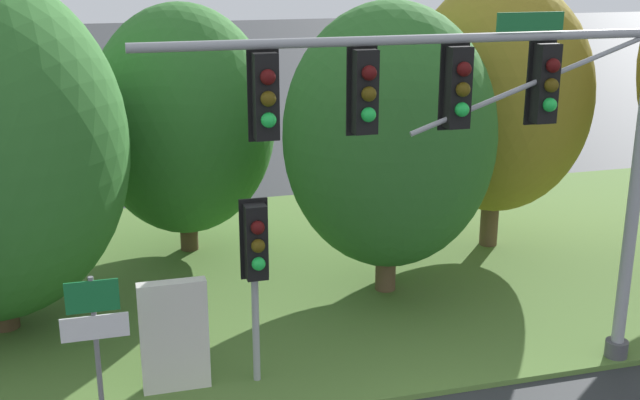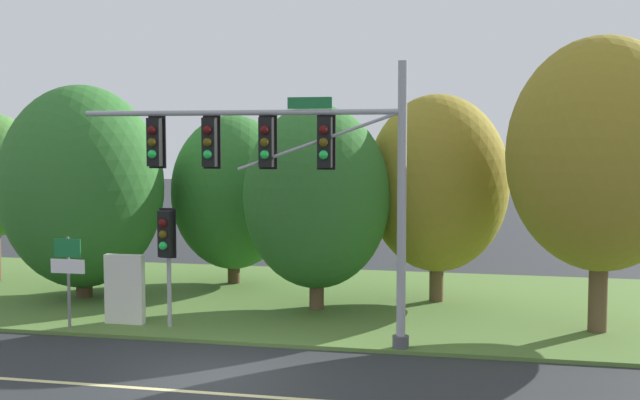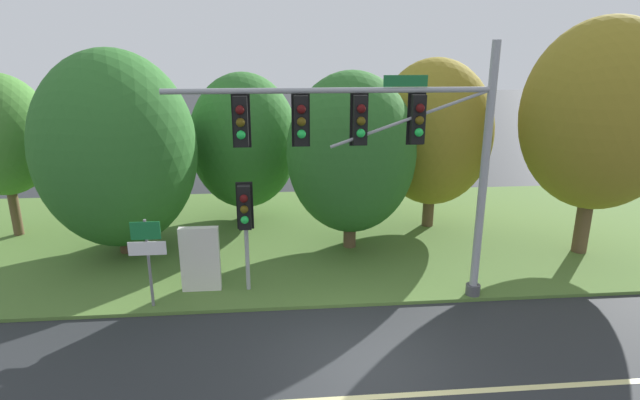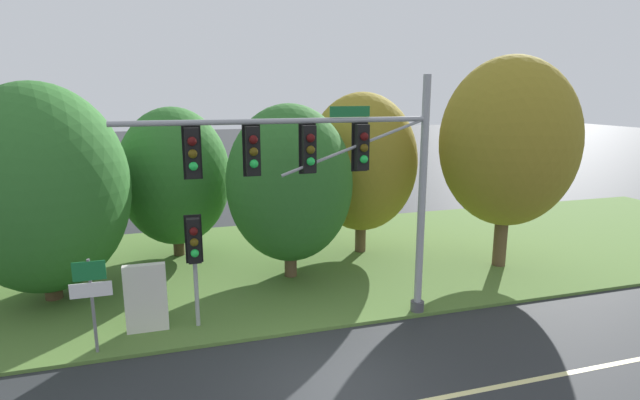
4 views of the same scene
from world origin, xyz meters
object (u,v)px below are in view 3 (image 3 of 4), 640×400
at_px(route_sign_post, 147,250).
at_px(tree_behind_signpost, 244,141).
at_px(traffic_signal_mast, 381,139).
at_px(info_kiosk, 200,259).
at_px(tree_nearest_road, 1,135).
at_px(tree_right_far, 600,116).
at_px(pedestrian_signal_near_kerb, 245,214).
at_px(tree_mid_verge, 351,153).
at_px(tree_left_of_mast, 117,150).
at_px(tree_tall_centre, 433,133).

height_order(route_sign_post, tree_behind_signpost, tree_behind_signpost).
xyz_separation_m(traffic_signal_mast, info_kiosk, (-4.87, 1.00, -3.54)).
bearing_deg(info_kiosk, tree_behind_signpost, 81.50).
bearing_deg(tree_nearest_road, traffic_signal_mast, -26.75).
relative_size(route_sign_post, tree_behind_signpost, 0.42).
xyz_separation_m(route_sign_post, info_kiosk, (1.20, 0.86, -0.69)).
height_order(tree_nearest_road, tree_right_far, tree_right_far).
bearing_deg(pedestrian_signal_near_kerb, tree_right_far, 10.17).
distance_m(traffic_signal_mast, tree_mid_verge, 4.10).
height_order(traffic_signal_mast, info_kiosk, traffic_signal_mast).
relative_size(tree_behind_signpost, tree_right_far, 0.76).
bearing_deg(tree_left_of_mast, tree_right_far, -5.16).
bearing_deg(tree_nearest_road, tree_tall_centre, -1.36).
xyz_separation_m(tree_behind_signpost, tree_right_far, (11.55, -4.74, 1.45)).
height_order(tree_mid_verge, tree_tall_centre, tree_tall_centre).
distance_m(tree_tall_centre, info_kiosk, 9.85).
distance_m(tree_nearest_road, tree_left_of_mast, 5.00).
height_order(tree_nearest_road, tree_left_of_mast, tree_left_of_mast).
distance_m(route_sign_post, tree_behind_signpost, 7.83).
distance_m(pedestrian_signal_near_kerb, tree_tall_centre, 8.60).
distance_m(pedestrian_signal_near_kerb, tree_nearest_road, 10.47).
height_order(pedestrian_signal_near_kerb, info_kiosk, pedestrian_signal_near_kerb).
bearing_deg(tree_right_far, tree_left_of_mast, 174.84).
bearing_deg(traffic_signal_mast, tree_mid_verge, 92.18).
bearing_deg(tree_nearest_road, route_sign_post, -44.07).
relative_size(tree_behind_signpost, tree_mid_verge, 0.97).
xyz_separation_m(traffic_signal_mast, tree_nearest_road, (-12.36, 6.23, -0.74)).
height_order(tree_behind_signpost, tree_mid_verge, tree_mid_verge).
xyz_separation_m(tree_left_of_mast, tree_behind_signpost, (3.91, 3.34, -0.34)).
relative_size(route_sign_post, tree_left_of_mast, 0.36).
height_order(tree_left_of_mast, tree_mid_verge, tree_left_of_mast).
height_order(tree_behind_signpost, tree_tall_centre, tree_tall_centre).
bearing_deg(tree_left_of_mast, tree_nearest_road, 155.57).
height_order(traffic_signal_mast, tree_right_far, tree_right_far).
bearing_deg(tree_mid_verge, tree_tall_centre, 29.46).
height_order(pedestrian_signal_near_kerb, tree_behind_signpost, tree_behind_signpost).
distance_m(traffic_signal_mast, tree_nearest_road, 13.86).
height_order(pedestrian_signal_near_kerb, tree_tall_centre, tree_tall_centre).
xyz_separation_m(route_sign_post, tree_left_of_mast, (-1.74, 4.02, 1.90)).
bearing_deg(route_sign_post, tree_tall_centre, 31.55).
bearing_deg(route_sign_post, tree_left_of_mast, 113.40).
relative_size(pedestrian_signal_near_kerb, tree_right_far, 0.42).
relative_size(tree_mid_verge, tree_right_far, 0.79).
bearing_deg(route_sign_post, tree_behind_signpost, 73.60).
bearing_deg(info_kiosk, tree_mid_verge, 31.91).
height_order(tree_tall_centre, info_kiosk, tree_tall_centre).
bearing_deg(traffic_signal_mast, tree_tall_centre, 60.99).
bearing_deg(tree_left_of_mast, pedestrian_signal_near_kerb, -38.59).
distance_m(tree_nearest_road, tree_tall_centre, 15.62).
bearing_deg(tree_behind_signpost, traffic_signal_mast, -62.53).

